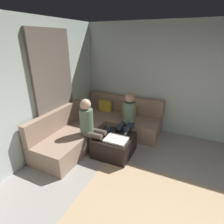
{
  "coord_description": "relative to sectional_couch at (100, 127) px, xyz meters",
  "views": [
    {
      "loc": [
        -0.12,
        -1.57,
        2.31
      ],
      "look_at": [
        -1.63,
        1.63,
        0.85
      ],
      "focal_mm": 28.81,
      "sensor_mm": 36.0,
      "label": 1
    }
  ],
  "objects": [
    {
      "name": "wall_back",
      "position": [
        2.08,
        1.06,
        1.07
      ],
      "size": [
        6.0,
        0.12,
        2.7
      ],
      "primitive_type": "cube",
      "color": "silver",
      "rests_on": "ground_plane"
    },
    {
      "name": "curtain_panel",
      "position": [
        -0.76,
        -0.58,
        0.97
      ],
      "size": [
        0.06,
        1.1,
        2.5
      ],
      "primitive_type": "cube",
      "color": "#726659",
      "rests_on": "ground_plane"
    },
    {
      "name": "sectional_couch",
      "position": [
        0.0,
        0.0,
        0.0
      ],
      "size": [
        2.1,
        2.55,
        0.87
      ],
      "color": "#9E7F6B",
      "rests_on": "ground_plane"
    },
    {
      "name": "ottoman",
      "position": [
        0.62,
        -0.49,
        -0.07
      ],
      "size": [
        0.76,
        0.76,
        0.42
      ],
      "primitive_type": "cube",
      "color": "black",
      "rests_on": "ground_plane"
    },
    {
      "name": "folded_blanket",
      "position": [
        0.72,
        -0.61,
        0.16
      ],
      "size": [
        0.44,
        0.36,
        0.04
      ],
      "primitive_type": "cube",
      "color": "white",
      "rests_on": "ottoman"
    },
    {
      "name": "coffee_mug",
      "position": [
        0.4,
        -0.31,
        0.19
      ],
      "size": [
        0.08,
        0.08,
        0.1
      ],
      "primitive_type": "cylinder",
      "color": "#334C72",
      "rests_on": "ottoman"
    },
    {
      "name": "game_remote",
      "position": [
        0.8,
        -0.27,
        0.15
      ],
      "size": [
        0.05,
        0.15,
        0.02
      ],
      "primitive_type": "cube",
      "color": "white",
      "rests_on": "ottoman"
    },
    {
      "name": "person_on_couch_back",
      "position": [
        0.69,
        0.06,
        0.38
      ],
      "size": [
        0.3,
        0.6,
        1.2
      ],
      "rotation": [
        0.0,
        0.0,
        3.14
      ],
      "color": "#2D3347",
      "rests_on": "ground_plane"
    },
    {
      "name": "person_on_couch_side",
      "position": [
        0.15,
        -0.64,
        0.38
      ],
      "size": [
        0.6,
        0.3,
        1.2
      ],
      "rotation": [
        0.0,
        0.0,
        -1.57
      ],
      "color": "brown",
      "rests_on": "ground_plane"
    }
  ]
}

